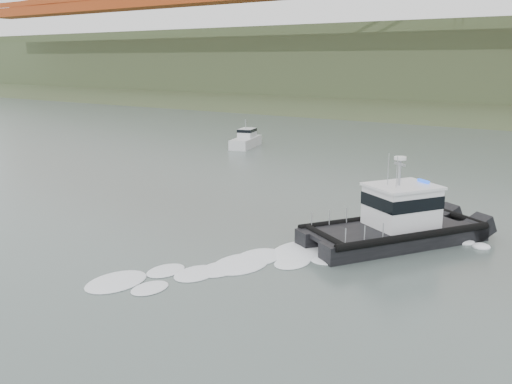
# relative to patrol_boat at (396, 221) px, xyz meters

# --- Properties ---
(ground) EXTENTS (400.00, 400.00, 0.00)m
(ground) POSITION_rel_patrol_boat_xyz_m (-8.38, -12.57, -1.27)
(ground) COLOR #54645E
(ground) RESTS_ON ground
(patrol_boat) EXTENTS (8.57, 10.88, 5.05)m
(patrol_boat) POSITION_rel_patrol_boat_xyz_m (0.00, 0.00, 0.00)
(patrol_boat) COLOR black
(patrol_boat) RESTS_ON ground
(motorboat) EXTENTS (3.75, 6.42, 3.35)m
(motorboat) POSITION_rel_patrol_boat_xyz_m (-28.08, 24.28, -0.43)
(motorboat) COLOR silver
(motorboat) RESTS_ON ground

